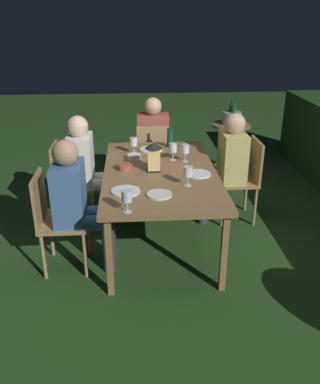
{
  "coord_description": "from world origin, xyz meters",
  "views": [
    {
      "loc": [
        3.45,
        -0.23,
        2.04
      ],
      "look_at": [
        0.0,
        0.0,
        0.51
      ],
      "focal_mm": 37.65,
      "sensor_mm": 36.0,
      "label": 1
    }
  ],
  "objects_px": {
    "lantern_centerpiece": "(154,155)",
    "bowl_bread": "(134,157)",
    "plate_b": "(198,174)",
    "bowl_olives": "(125,167)",
    "person_in_blue": "(78,200)",
    "wine_glass_d": "(134,143)",
    "wine_glass_b": "(188,173)",
    "chair_head_near": "(154,155)",
    "wine_glass_a": "(185,150)",
    "green_bottle_on_table": "(170,137)",
    "person_in_cream": "(87,166)",
    "plate_d": "(159,194)",
    "side_table": "(230,139)",
    "wine_glass_e": "(127,197)",
    "plate_c": "(151,150)",
    "ice_bucket": "(232,117)",
    "chair_side_left_a": "(69,180)",
    "plate_a": "(126,191)",
    "person_in_mustard": "(226,163)",
    "wine_glass_c": "(173,148)",
    "chair_side_right_a": "(243,176)",
    "dining_table": "(160,175)",
    "person_in_rust": "(153,138)",
    "chair_side_left_b": "(56,217)"
  },
  "relations": [
    {
      "from": "lantern_centerpiece",
      "to": "bowl_bread",
      "type": "height_order",
      "value": "lantern_centerpiece"
    },
    {
      "from": "plate_b",
      "to": "bowl_olives",
      "type": "bearing_deg",
      "value": -104.93
    },
    {
      "from": "person_in_blue",
      "to": "wine_glass_d",
      "type": "bearing_deg",
      "value": 152.5
    },
    {
      "from": "wine_glass_b",
      "to": "chair_head_near",
      "type": "bearing_deg",
      "value": -172.23
    },
    {
      "from": "wine_glass_a",
      "to": "plate_b",
      "type": "bearing_deg",
      "value": 11.93
    },
    {
      "from": "green_bottle_on_table",
      "to": "wine_glass_a",
      "type": "height_order",
      "value": "green_bottle_on_table"
    },
    {
      "from": "person_in_cream",
      "to": "wine_glass_b",
      "type": "xyz_separation_m",
      "value": [
        0.78,
        0.92,
        0.2
      ]
    },
    {
      "from": "bowl_olives",
      "to": "plate_d",
      "type": "bearing_deg",
      "value": 25.22
    },
    {
      "from": "plate_b",
      "to": "side_table",
      "type": "height_order",
      "value": "plate_b"
    },
    {
      "from": "wine_glass_e",
      "to": "plate_c",
      "type": "height_order",
      "value": "wine_glass_e"
    },
    {
      "from": "plate_d",
      "to": "bowl_olives",
      "type": "bearing_deg",
      "value": -154.78
    },
    {
      "from": "side_table",
      "to": "ice_bucket",
      "type": "bearing_deg",
      "value": 90.0
    },
    {
      "from": "person_in_blue",
      "to": "green_bottle_on_table",
      "type": "height_order",
      "value": "person_in_blue"
    },
    {
      "from": "chair_side_left_a",
      "to": "plate_a",
      "type": "xyz_separation_m",
      "value": [
        0.87,
        0.59,
        0.25
      ]
    },
    {
      "from": "person_in_mustard",
      "to": "plate_d",
      "type": "distance_m",
      "value": 1.22
    },
    {
      "from": "wine_glass_c",
      "to": "side_table",
      "type": "distance_m",
      "value": 2.0
    },
    {
      "from": "wine_glass_b",
      "to": "bowl_olives",
      "type": "distance_m",
      "value": 0.68
    },
    {
      "from": "chair_side_right_a",
      "to": "dining_table",
      "type": "bearing_deg",
      "value": -65.95
    },
    {
      "from": "wine_glass_a",
      "to": "wine_glass_c",
      "type": "height_order",
      "value": "same"
    },
    {
      "from": "wine_glass_d",
      "to": "plate_c",
      "type": "relative_size",
      "value": 0.7
    },
    {
      "from": "person_in_cream",
      "to": "wine_glass_d",
      "type": "height_order",
      "value": "person_in_cream"
    },
    {
      "from": "chair_side_left_a",
      "to": "person_in_cream",
      "type": "relative_size",
      "value": 0.76
    },
    {
      "from": "lantern_centerpiece",
      "to": "bowl_olives",
      "type": "height_order",
      "value": "lantern_centerpiece"
    },
    {
      "from": "person_in_cream",
      "to": "side_table",
      "type": "distance_m",
      "value": 2.42
    },
    {
      "from": "wine_glass_b",
      "to": "side_table",
      "type": "distance_m",
      "value": 2.55
    },
    {
      "from": "person_in_rust",
      "to": "ice_bucket",
      "type": "xyz_separation_m",
      "value": [
        -0.63,
        1.13,
        0.1
      ]
    },
    {
      "from": "person_in_blue",
      "to": "ice_bucket",
      "type": "distance_m",
      "value": 3.0
    },
    {
      "from": "dining_table",
      "to": "chair_side_right_a",
      "type": "relative_size",
      "value": 2.06
    },
    {
      "from": "chair_head_near",
      "to": "person_in_blue",
      "type": "bearing_deg",
      "value": -24.6
    },
    {
      "from": "chair_side_left_a",
      "to": "dining_table",
      "type": "bearing_deg",
      "value": 65.95
    },
    {
      "from": "person_in_rust",
      "to": "wine_glass_a",
      "type": "height_order",
      "value": "person_in_rust"
    },
    {
      "from": "lantern_centerpiece",
      "to": "plate_d",
      "type": "height_order",
      "value": "lantern_centerpiece"
    },
    {
      "from": "green_bottle_on_table",
      "to": "bowl_olives",
      "type": "xyz_separation_m",
      "value": [
        0.66,
        -0.48,
        -0.08
      ]
    },
    {
      "from": "person_in_cream",
      "to": "person_in_mustard",
      "type": "bearing_deg",
      "value": 90.0
    },
    {
      "from": "wine_glass_a",
      "to": "wine_glass_b",
      "type": "distance_m",
      "value": 0.61
    },
    {
      "from": "chair_side_left_a",
      "to": "lantern_centerpiece",
      "type": "bearing_deg",
      "value": 64.52
    },
    {
      "from": "person_in_rust",
      "to": "chair_side_left_b",
      "type": "distance_m",
      "value": 1.97
    },
    {
      "from": "chair_side_left_a",
      "to": "wine_glass_a",
      "type": "xyz_separation_m",
      "value": [
        0.17,
        1.16,
        0.36
      ]
    },
    {
      "from": "chair_side_left_b",
      "to": "wine_glass_e",
      "type": "relative_size",
      "value": 5.15
    },
    {
      "from": "chair_head_near",
      "to": "person_in_mustard",
      "type": "bearing_deg",
      "value": 43.72
    },
    {
      "from": "wine_glass_d",
      "to": "ice_bucket",
      "type": "relative_size",
      "value": 0.49
    },
    {
      "from": "person_in_blue",
      "to": "plate_d",
      "type": "relative_size",
      "value": 5.72
    },
    {
      "from": "person_in_mustard",
      "to": "chair_side_left_a",
      "type": "bearing_deg",
      "value": -90.0
    },
    {
      "from": "person_in_rust",
      "to": "ice_bucket",
      "type": "distance_m",
      "value": 1.3
    },
    {
      "from": "ice_bucket",
      "to": "person_in_cream",
      "type": "bearing_deg",
      "value": -49.56
    },
    {
      "from": "person_in_mustard",
      "to": "person_in_cream",
      "type": "bearing_deg",
      "value": -90.0
    },
    {
      "from": "plate_a",
      "to": "ice_bucket",
      "type": "distance_m",
      "value": 2.83
    },
    {
      "from": "chair_head_near",
      "to": "plate_c",
      "type": "bearing_deg",
      "value": -6.11
    },
    {
      "from": "lantern_centerpiece",
      "to": "plate_d",
      "type": "bearing_deg",
      "value": 1.54
    },
    {
      "from": "bowl_bread",
      "to": "ice_bucket",
      "type": "bearing_deg",
      "value": 140.38
    }
  ]
}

